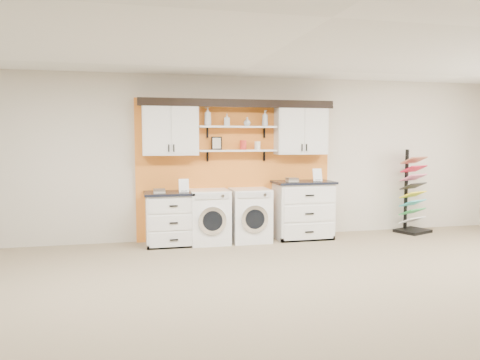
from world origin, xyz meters
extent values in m
plane|color=#837158|center=(0.00, 0.00, 0.00)|extent=(10.00, 10.00, 0.00)
plane|color=white|center=(0.00, 0.00, 2.80)|extent=(10.00, 10.00, 0.00)
plane|color=beige|center=(0.00, 4.00, 1.40)|extent=(10.00, 0.00, 10.00)
cube|color=orange|center=(0.00, 3.96, 1.20)|extent=(3.40, 0.07, 2.40)
cube|color=white|center=(-1.13, 3.80, 1.88)|extent=(0.90, 0.34, 0.84)
cube|color=white|center=(-1.35, 3.62, 1.88)|extent=(0.42, 0.01, 0.78)
cube|color=white|center=(-0.91, 3.62, 1.88)|extent=(0.42, 0.01, 0.78)
cube|color=white|center=(1.13, 3.80, 1.88)|extent=(0.90, 0.34, 0.84)
cube|color=white|center=(0.91, 3.62, 1.88)|extent=(0.42, 0.01, 0.78)
cube|color=white|center=(1.35, 3.62, 1.88)|extent=(0.42, 0.01, 0.78)
cube|color=white|center=(0.00, 3.80, 1.53)|extent=(1.32, 0.28, 0.03)
cube|color=white|center=(0.00, 3.80, 1.93)|extent=(1.32, 0.28, 0.03)
cube|color=black|center=(0.00, 3.82, 2.33)|extent=(3.30, 0.40, 0.10)
cube|color=black|center=(0.00, 3.63, 2.27)|extent=(3.30, 0.04, 0.04)
cube|color=black|center=(-0.35, 3.85, 1.66)|extent=(0.18, 0.02, 0.22)
cube|color=beige|center=(-0.35, 3.84, 1.66)|extent=(0.14, 0.01, 0.18)
cylinder|color=red|center=(0.10, 3.80, 1.62)|extent=(0.11, 0.11, 0.16)
cylinder|color=silver|center=(0.35, 3.80, 1.61)|extent=(0.10, 0.10, 0.14)
cube|color=white|center=(-1.13, 3.65, 0.42)|extent=(0.83, 0.60, 0.83)
cube|color=black|center=(-1.13, 3.38, 0.03)|extent=(0.83, 0.06, 0.06)
cube|color=black|center=(-1.13, 3.65, 0.85)|extent=(0.89, 0.66, 0.04)
cube|color=white|center=(-1.13, 3.34, 0.68)|extent=(0.76, 0.02, 0.23)
cube|color=white|center=(-1.13, 3.34, 0.42)|extent=(0.76, 0.02, 0.23)
cube|color=white|center=(-1.13, 3.34, 0.15)|extent=(0.76, 0.02, 0.23)
cube|color=white|center=(1.13, 3.65, 0.48)|extent=(0.96, 0.60, 0.96)
cube|color=black|center=(1.13, 3.38, 0.04)|extent=(0.96, 0.06, 0.07)
cube|color=black|center=(1.13, 3.65, 0.98)|extent=(1.02, 0.66, 0.04)
cube|color=white|center=(1.13, 3.34, 0.79)|extent=(0.87, 0.02, 0.27)
cube|color=white|center=(1.13, 3.34, 0.48)|extent=(0.87, 0.02, 0.27)
cube|color=white|center=(1.13, 3.34, 0.17)|extent=(0.87, 0.02, 0.27)
cube|color=white|center=(-0.52, 3.65, 0.45)|extent=(0.64, 0.66, 0.89)
cube|color=silver|center=(-0.52, 3.31, 0.82)|extent=(0.54, 0.02, 0.09)
cylinder|color=silver|center=(-0.52, 3.31, 0.43)|extent=(0.45, 0.05, 0.45)
cylinder|color=black|center=(-0.52, 3.29, 0.43)|extent=(0.32, 0.03, 0.32)
cube|color=white|center=(0.18, 3.65, 0.45)|extent=(0.64, 0.66, 0.89)
cube|color=silver|center=(0.18, 3.31, 0.83)|extent=(0.54, 0.02, 0.09)
cylinder|color=silver|center=(0.18, 3.31, 0.43)|extent=(0.45, 0.05, 0.45)
cylinder|color=black|center=(0.18, 3.29, 0.43)|extent=(0.32, 0.03, 0.32)
cube|color=black|center=(3.29, 3.65, 0.03)|extent=(0.69, 0.64, 0.06)
cube|color=black|center=(3.23, 3.81, 0.79)|extent=(0.06, 0.06, 1.49)
cube|color=white|center=(3.29, 3.67, 0.23)|extent=(0.53, 0.42, 0.14)
cube|color=green|center=(3.29, 3.67, 0.39)|extent=(0.53, 0.42, 0.14)
cube|color=#37B0C1|center=(3.29, 3.67, 0.55)|extent=(0.53, 0.42, 0.14)
cube|color=yellow|center=(3.29, 3.67, 0.71)|extent=(0.53, 0.42, 0.14)
cube|color=black|center=(3.29, 3.67, 0.86)|extent=(0.53, 0.42, 0.14)
cube|color=pink|center=(3.29, 3.67, 1.02)|extent=(0.53, 0.42, 0.14)
cube|color=red|center=(3.29, 3.67, 1.18)|extent=(0.53, 0.42, 0.14)
cube|color=#AA6447|center=(3.29, 3.67, 1.34)|extent=(0.53, 0.42, 0.14)
imported|color=silver|center=(-0.51, 3.80, 2.10)|extent=(0.17, 0.17, 0.30)
imported|color=silver|center=(-0.18, 3.80, 2.05)|extent=(0.10, 0.11, 0.20)
imported|color=silver|center=(0.17, 3.80, 2.02)|extent=(0.17, 0.17, 0.15)
imported|color=silver|center=(0.48, 3.80, 2.08)|extent=(0.13, 0.14, 0.27)
camera|label=1|loc=(-1.75, -3.94, 1.74)|focal=35.00mm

